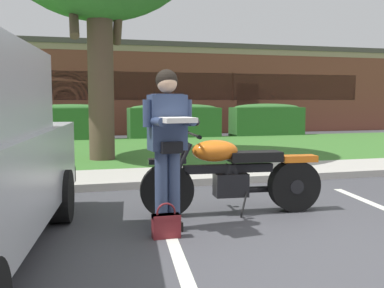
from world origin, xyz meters
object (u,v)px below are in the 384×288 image
at_px(rider_person, 168,136).
at_px(handbag, 166,224).
at_px(motorcycle, 239,175).
at_px(hedge_center_left, 70,122).
at_px(brick_building, 125,90).
at_px(hedge_center_right, 174,120).
at_px(hedge_right, 267,119).

bearing_deg(rider_person, handbag, -107.40).
distance_m(motorcycle, hedge_center_left, 10.90).
distance_m(hedge_center_left, brick_building, 6.98).
bearing_deg(handbag, rider_person, 72.60).
relative_size(hedge_center_left, hedge_center_right, 0.81).
bearing_deg(rider_person, hedge_right, 60.57).
xyz_separation_m(handbag, hedge_right, (6.41, 11.47, 0.51)).
xyz_separation_m(hedge_center_left, hedge_center_right, (3.60, 0.00, -0.00)).
xyz_separation_m(handbag, brick_building, (1.84, 17.82, 1.70)).
distance_m(motorcycle, hedge_right, 11.99).
height_order(motorcycle, hedge_center_right, hedge_center_right).
height_order(hedge_center_left, hedge_center_right, same).
relative_size(motorcycle, hedge_center_left, 0.84).
bearing_deg(motorcycle, hedge_right, 63.59).
height_order(rider_person, hedge_center_left, rider_person).
bearing_deg(handbag, brick_building, 84.10).
xyz_separation_m(rider_person, hedge_center_left, (-0.88, 11.22, -0.36)).
relative_size(motorcycle, brick_building, 0.10).
bearing_deg(hedge_center_left, handbag, -86.02).
xyz_separation_m(rider_person, handbag, (-0.08, -0.25, -0.86)).
height_order(motorcycle, rider_person, rider_person).
bearing_deg(rider_person, hedge_center_right, 76.34).
bearing_deg(hedge_right, hedge_center_right, -180.00).
bearing_deg(brick_building, motorcycle, -92.58).
height_order(motorcycle, hedge_center_left, hedge_center_left).
relative_size(motorcycle, hedge_right, 0.81).
xyz_separation_m(handbag, hedge_center_right, (2.81, 11.47, 0.51)).
bearing_deg(hedge_right, rider_person, -119.43).
bearing_deg(hedge_center_right, hedge_right, 0.00).
xyz_separation_m(hedge_center_right, hedge_right, (3.60, 0.00, 0.00)).
bearing_deg(handbag, motorcycle, 34.26).
bearing_deg(rider_person, motorcycle, 25.70).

